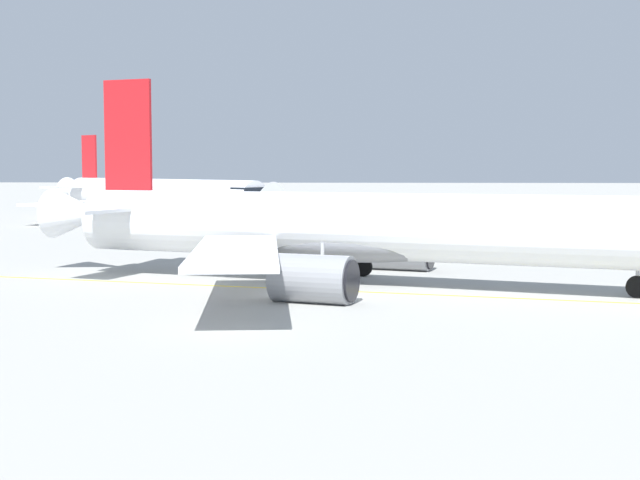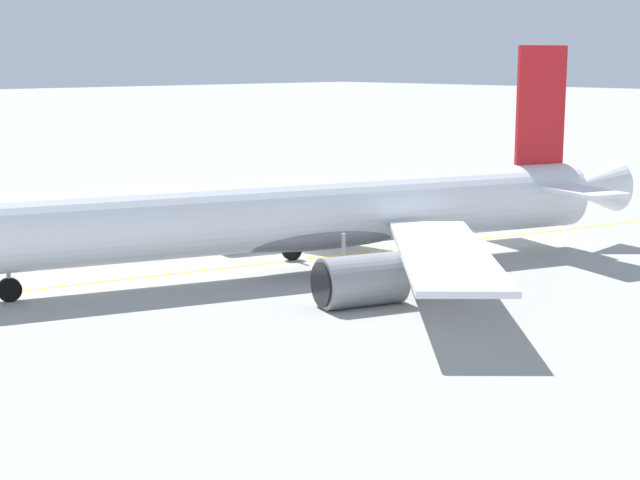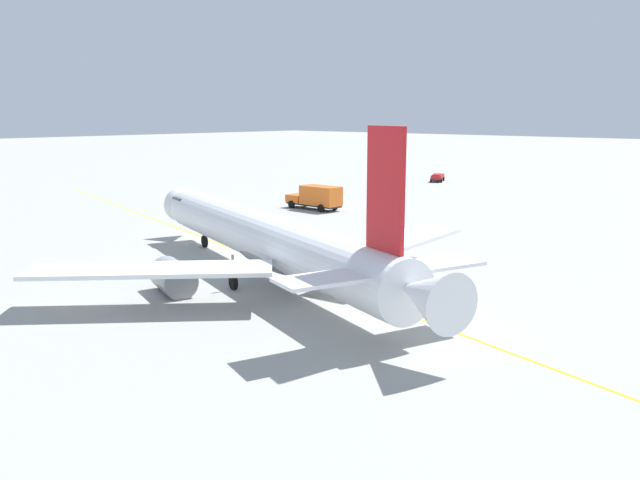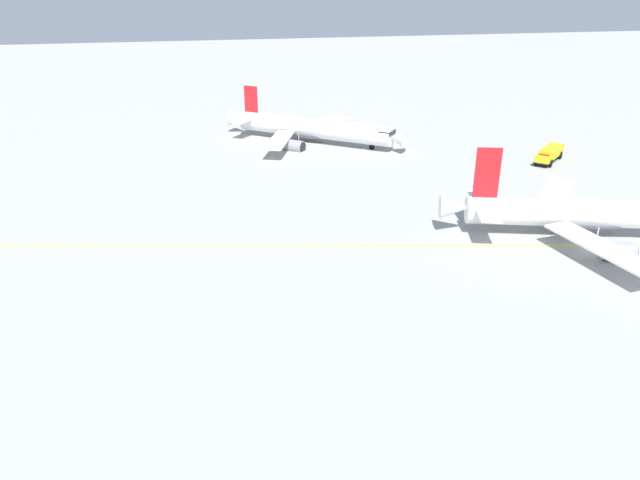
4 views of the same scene
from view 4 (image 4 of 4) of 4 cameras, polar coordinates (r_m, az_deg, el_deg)
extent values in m
plane|color=#9E9E99|center=(81.32, 25.17, -0.94)|extent=(600.00, 600.00, 0.00)
cylinder|color=white|center=(85.12, 25.85, 2.31)|extent=(34.86, 14.81, 3.64)
cone|color=white|center=(79.97, 12.93, 3.10)|extent=(4.78, 4.21, 3.10)
ellipsoid|color=gray|center=(84.82, 24.62, 1.74)|extent=(13.18, 7.20, 2.00)
cube|color=red|center=(79.09, 15.86, 6.26)|extent=(3.11, 1.25, 6.60)
cube|color=white|center=(83.63, 15.12, 4.10)|extent=(4.19, 5.96, 0.20)
cube|color=white|center=(77.30, 15.94, 2.39)|extent=(4.19, 5.96, 0.20)
cube|color=white|center=(92.56, 21.79, 4.20)|extent=(13.34, 13.70, 0.28)
cube|color=white|center=(75.85, 25.59, -0.64)|extent=(5.50, 15.66, 0.28)
cylinder|color=gray|center=(91.86, 23.75, 2.78)|extent=(4.35, 3.44, 2.35)
cylinder|color=black|center=(92.52, 24.89, 2.72)|extent=(0.78, 1.94, 2.00)
cylinder|color=gray|center=(79.41, 26.80, -0.95)|extent=(4.35, 3.44, 2.35)
cylinder|color=black|center=(80.18, 28.09, -0.99)|extent=(0.78, 1.94, 2.00)
cylinder|color=#9EA0A5|center=(87.86, 23.90, 2.14)|extent=(0.20, 0.20, 1.99)
cylinder|color=black|center=(88.20, 23.80, 1.55)|extent=(1.14, 0.64, 1.10)
cylinder|color=#9EA0A5|center=(82.24, 25.23, 0.49)|extent=(0.20, 0.20, 1.99)
cylinder|color=black|center=(82.60, 25.11, -0.14)|extent=(1.14, 0.64, 1.10)
cylinder|color=white|center=(124.01, -0.62, 10.75)|extent=(28.55, 25.31, 3.91)
cone|color=white|center=(116.99, 7.52, 9.75)|extent=(4.70, 4.77, 3.71)
cone|color=white|center=(133.31, -7.91, 11.58)|extent=(5.20, 5.13, 3.32)
cube|color=black|center=(117.50, 6.51, 10.30)|extent=(3.99, 4.08, 0.70)
ellipsoid|color=gray|center=(125.03, -1.32, 10.34)|extent=(11.65, 10.71, 2.15)
cube|color=red|center=(130.52, -6.69, 13.36)|extent=(2.58, 2.27, 5.53)
cube|color=white|center=(134.26, -5.75, 11.98)|extent=(5.69, 6.02, 0.20)
cube|color=white|center=(128.31, -7.50, 11.35)|extent=(5.69, 6.02, 0.20)
cube|color=white|center=(133.62, 0.20, 11.40)|extent=(14.80, 10.70, 0.28)
cube|color=white|center=(117.42, -3.97, 9.60)|extent=(8.90, 15.30, 0.28)
cylinder|color=gray|center=(131.09, 0.58, 10.47)|extent=(4.62, 4.48, 2.56)
cylinder|color=black|center=(130.25, 1.38, 10.38)|extent=(1.53, 1.75, 2.17)
cylinder|color=gray|center=(118.69, -2.52, 9.03)|extent=(4.62, 4.48, 2.56)
cylinder|color=black|center=(117.76, -1.66, 8.92)|extent=(1.53, 1.75, 2.17)
cylinder|color=#9EA0A5|center=(119.15, 5.04, 9.35)|extent=(0.20, 0.20, 1.72)
cylinder|color=black|center=(119.36, 5.03, 8.95)|extent=(1.03, 0.94, 1.10)
cylinder|color=#9EA0A5|center=(128.03, -0.61, 10.45)|extent=(0.20, 0.20, 1.72)
cylinder|color=black|center=(128.23, -0.61, 10.08)|extent=(1.03, 0.94, 1.10)
cylinder|color=#9EA0A5|center=(122.27, -2.07, 9.80)|extent=(0.20, 0.20, 1.72)
cylinder|color=black|center=(122.48, -2.06, 9.41)|extent=(1.03, 0.94, 1.10)
cube|color=#232326|center=(118.45, 21.24, 7.44)|extent=(9.01, 8.23, 0.20)
cube|color=yellow|center=(114.71, 20.79, 7.37)|extent=(3.54, 3.57, 1.20)
cube|color=black|center=(113.63, 20.65, 7.34)|extent=(1.51, 1.73, 0.67)
cube|color=yellow|center=(119.45, 21.47, 7.98)|extent=(7.30, 6.83, 1.60)
cube|color=red|center=(114.53, 20.84, 7.71)|extent=(1.66, 1.79, 0.16)
cylinder|color=black|center=(114.90, 21.41, 6.89)|extent=(1.24, 1.13, 1.40)
cylinder|color=black|center=(115.50, 20.15, 7.16)|extent=(1.24, 1.13, 1.40)
cylinder|color=black|center=(121.21, 22.24, 7.58)|extent=(1.24, 1.13, 1.40)
cylinder|color=black|center=(121.77, 21.04, 7.83)|extent=(1.24, 1.13, 1.40)
cube|color=yellow|center=(81.69, 23.18, -0.47)|extent=(142.85, 35.32, 0.01)
camera|label=1|loc=(59.46, 56.61, -12.24)|focal=50.42mm
camera|label=2|loc=(130.92, 27.64, 12.35)|focal=55.00mm
camera|label=3|loc=(96.54, -3.22, 12.60)|focal=37.02mm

